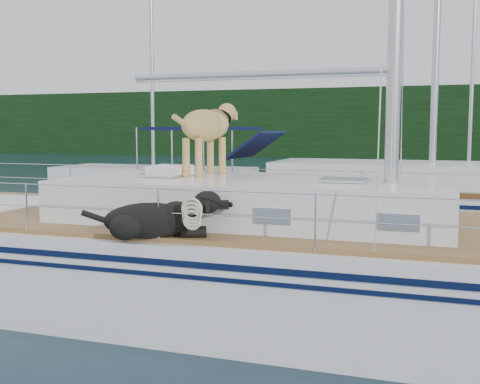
% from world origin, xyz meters
% --- Properties ---
extents(ground, '(120.00, 120.00, 0.00)m').
position_xyz_m(ground, '(0.00, 0.00, 0.00)').
color(ground, black).
rests_on(ground, ground).
extents(tree_line, '(90.00, 3.00, 6.00)m').
position_xyz_m(tree_line, '(0.00, 45.00, 3.00)').
color(tree_line, black).
rests_on(tree_line, ground).
extents(shore_bank, '(92.00, 1.00, 1.20)m').
position_xyz_m(shore_bank, '(0.00, 46.20, 0.60)').
color(shore_bank, '#595147').
rests_on(shore_bank, ground).
extents(main_sailboat, '(12.00, 4.09, 14.01)m').
position_xyz_m(main_sailboat, '(0.09, -0.00, 0.69)').
color(main_sailboat, silver).
rests_on(main_sailboat, ground).
extents(neighbor_sailboat, '(11.00, 3.50, 13.30)m').
position_xyz_m(neighbor_sailboat, '(0.65, 6.53, 0.63)').
color(neighbor_sailboat, silver).
rests_on(neighbor_sailboat, ground).
extents(bg_boat_west, '(8.00, 3.00, 11.65)m').
position_xyz_m(bg_boat_west, '(-8.00, 14.00, 0.45)').
color(bg_boat_west, silver).
rests_on(bg_boat_west, ground).
extents(bg_boat_center, '(7.20, 3.00, 11.65)m').
position_xyz_m(bg_boat_center, '(4.00, 16.00, 0.45)').
color(bg_boat_center, silver).
rests_on(bg_boat_center, ground).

